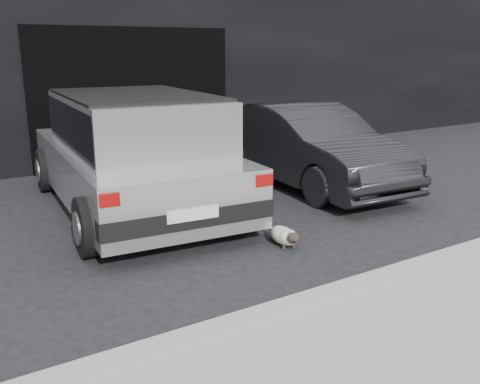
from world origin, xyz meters
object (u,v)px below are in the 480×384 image
second_car (308,145)px  cat_white (188,224)px  silver_hatchback (134,147)px  cat_siamese (285,236)px

second_car → cat_white: second_car is taller
silver_hatchback → second_car: silver_hatchback is taller
silver_hatchback → cat_white: 1.61m
cat_siamese → cat_white: bearing=-34.0°
silver_hatchback → cat_siamese: (0.91, -2.27, -0.78)m
silver_hatchback → second_car: (2.95, -0.17, -0.23)m
second_car → cat_siamese: (-2.03, -2.10, -0.55)m
second_car → silver_hatchback: bearing=-179.3°
silver_hatchback → cat_siamese: size_ratio=6.29×
silver_hatchback → second_car: bearing=1.7°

